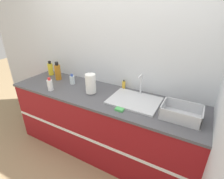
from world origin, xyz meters
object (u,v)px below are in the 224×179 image
object	(u,v)px
bottle_amber	(58,72)
soap_dispenser	(124,85)
paper_towel_roll	(91,84)
bottle_yellow	(51,69)
bottle_white_spray	(50,85)
bottle_clear	(72,80)
dish_rack	(181,114)
sink	(134,100)

from	to	relation	value
bottle_amber	soap_dispenser	world-z (taller)	bottle_amber
paper_towel_roll	bottle_yellow	size ratio (longest dim) A/B	1.13
bottle_white_spray	soap_dispenser	size ratio (longest dim) A/B	1.41
bottle_amber	soap_dispenser	distance (m)	1.02
soap_dispenser	bottle_white_spray	bearing A→B (deg)	-148.30
soap_dispenser	paper_towel_roll	bearing A→B (deg)	-134.08
bottle_yellow	bottle_white_spray	bearing A→B (deg)	-44.23
paper_towel_roll	bottle_white_spray	size ratio (longest dim) A/B	1.44
bottle_clear	bottle_amber	bearing A→B (deg)	174.43
dish_rack	bottle_yellow	world-z (taller)	bottle_yellow
dish_rack	bottle_clear	distance (m)	1.50
paper_towel_roll	bottle_amber	bearing A→B (deg)	168.44
paper_towel_roll	dish_rack	distance (m)	1.09
dish_rack	bottle_clear	world-z (taller)	bottle_clear
bottle_white_spray	soap_dispenser	distance (m)	0.96
bottle_yellow	bottle_white_spray	distance (m)	0.60
sink	soap_dispenser	distance (m)	0.35
bottle_yellow	bottle_clear	world-z (taller)	bottle_yellow
sink	paper_towel_roll	distance (m)	0.58
bottle_yellow	soap_dispenser	xyz separation A→B (m)	(1.25, 0.09, -0.04)
sink	bottle_white_spray	size ratio (longest dim) A/B	3.23
dish_rack	bottle_amber	xyz separation A→B (m)	(-1.79, 0.15, 0.08)
sink	bottle_clear	size ratio (longest dim) A/B	3.97
soap_dispenser	sink	bearing A→B (deg)	-43.50
paper_towel_roll	bottle_white_spray	world-z (taller)	paper_towel_roll
sink	bottle_white_spray	world-z (taller)	sink
paper_towel_roll	soap_dispenser	size ratio (longest dim) A/B	2.03
bottle_amber	soap_dispenser	size ratio (longest dim) A/B	2.15
bottle_clear	bottle_yellow	bearing A→B (deg)	167.93
paper_towel_roll	soap_dispenser	xyz separation A→B (m)	(0.31, 0.32, -0.07)
soap_dispenser	bottle_clear	bearing A→B (deg)	-164.04
dish_rack	bottle_white_spray	bearing A→B (deg)	-173.68
paper_towel_roll	bottle_white_spray	bearing A→B (deg)	-159.73
dish_rack	bottle_yellow	bearing A→B (deg)	173.22
bottle_amber	bottle_white_spray	bearing A→B (deg)	-60.84
bottle_yellow	soap_dispenser	world-z (taller)	bottle_yellow
paper_towel_roll	dish_rack	xyz separation A→B (m)	(1.09, -0.01, -0.09)
paper_towel_roll	bottle_amber	world-z (taller)	bottle_amber
bottle_white_spray	dish_rack	bearing A→B (deg)	6.32
dish_rack	bottle_clear	size ratio (longest dim) A/B	2.66
dish_rack	bottle_white_spray	xyz separation A→B (m)	(-1.60, -0.18, 0.03)
paper_towel_roll	bottle_yellow	xyz separation A→B (m)	(-0.94, 0.23, -0.03)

